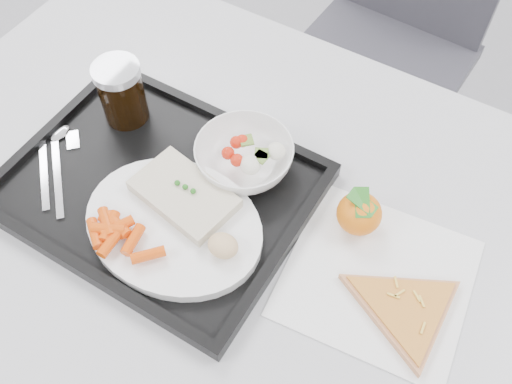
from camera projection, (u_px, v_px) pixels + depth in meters
The scene contains 14 objects.
table at pixel (245, 231), 0.92m from camera, with size 1.20×0.80×0.75m.
chair at pixel (394, 22), 1.43m from camera, with size 0.44×0.44×0.93m.
tray at pixel (158, 189), 0.88m from camera, with size 0.45×0.35×0.03m.
dinner_plate at pixel (174, 225), 0.82m from camera, with size 0.27×0.27×0.02m.
fish_fillet at pixel (184, 194), 0.83m from camera, with size 0.16×0.12×0.03m.
bread_roll at pixel (223, 246), 0.78m from camera, with size 0.06×0.05×0.03m.
salad_bowl at pixel (244, 157), 0.88m from camera, with size 0.15×0.15×0.05m.
cola_glass at pixel (121, 92), 0.91m from camera, with size 0.08×0.08×0.11m.
cutlery at pixel (56, 157), 0.90m from camera, with size 0.14×0.15×0.01m.
napkin at pixel (377, 278), 0.80m from camera, with size 0.27×0.26×0.00m.
tangerine at pixel (359, 213), 0.82m from camera, with size 0.07×0.07×0.07m.
pizza_slice at pixel (405, 309), 0.77m from camera, with size 0.20×0.20×0.02m.
carrot_pile at pixel (116, 232), 0.79m from camera, with size 0.13×0.07×0.02m.
salad_contents at pixel (251, 156), 0.86m from camera, with size 0.09×0.07×0.02m.
Camera 1 is at (0.25, -0.09, 1.48)m, focal length 40.00 mm.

